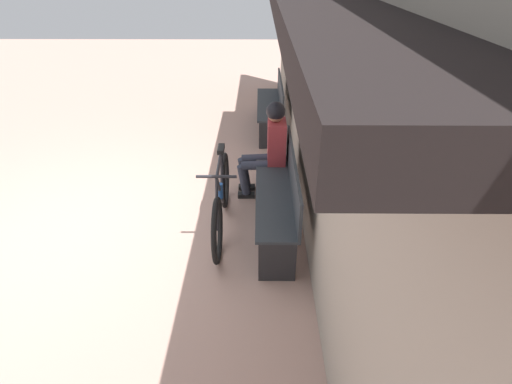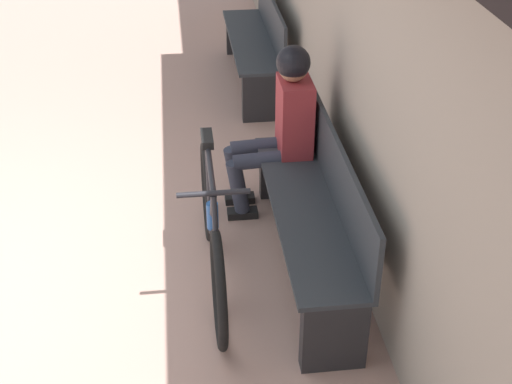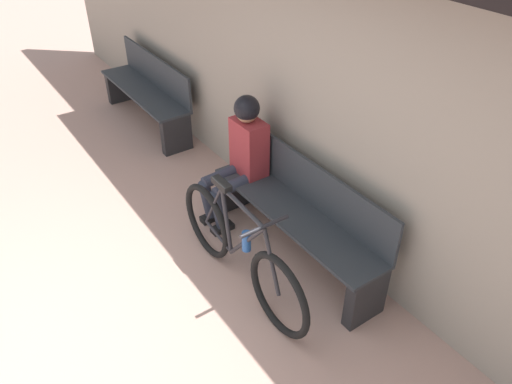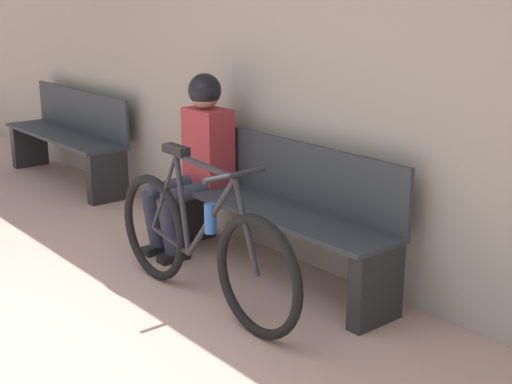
# 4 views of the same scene
# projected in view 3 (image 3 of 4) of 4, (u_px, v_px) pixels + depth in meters

# --- Properties ---
(ground_plane) EXTENTS (24.00, 24.00, 0.00)m
(ground_plane) POSITION_uv_depth(u_px,v_px,m) (58.00, 380.00, 3.42)
(ground_plane) COLOR tan
(storefront_wall) EXTENTS (12.00, 0.56, 3.20)m
(storefront_wall) POSITION_uv_depth(u_px,v_px,m) (350.00, 70.00, 3.61)
(storefront_wall) COLOR #9E9384
(storefront_wall) RESTS_ON ground_plane
(park_bench_near) EXTENTS (1.87, 0.42, 0.87)m
(park_bench_near) POSITION_uv_depth(u_px,v_px,m) (299.00, 214.00, 4.24)
(park_bench_near) COLOR #2D3338
(park_bench_near) RESTS_ON ground_plane
(bicycle) EXTENTS (1.72, 0.40, 0.92)m
(bicycle) POSITION_uv_depth(u_px,v_px,m) (239.00, 252.00, 3.93)
(bicycle) COLOR black
(bicycle) RESTS_ON ground_plane
(person_seated) EXTENTS (0.34, 0.60, 1.24)m
(person_seated) POSITION_uv_depth(u_px,v_px,m) (241.00, 152.00, 4.51)
(person_seated) COLOR #2D3342
(person_seated) RESTS_ON ground_plane
(park_bench_far) EXTENTS (1.79, 0.42, 0.87)m
(park_bench_far) POSITION_uv_depth(u_px,v_px,m) (148.00, 92.00, 6.27)
(park_bench_far) COLOR #2D3338
(park_bench_far) RESTS_ON ground_plane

